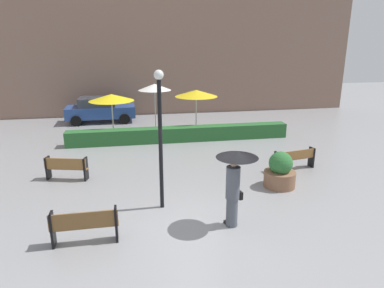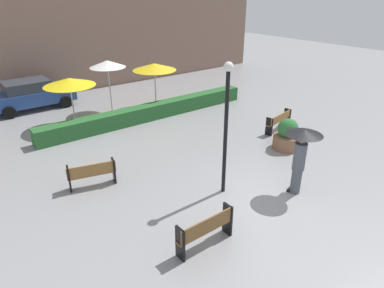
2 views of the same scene
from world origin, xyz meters
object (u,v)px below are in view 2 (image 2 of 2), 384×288
at_px(bench_near_left, 206,229).
at_px(patio_umbrella_yellow, 69,82).
at_px(patio_umbrella_white, 107,64).
at_px(planter_pot, 287,136).
at_px(bench_far_left, 92,173).
at_px(bench_far_right, 279,120).
at_px(lamp_post, 226,118).
at_px(pedestrian_with_umbrella, 301,151).
at_px(parked_car, 31,94).
at_px(patio_umbrella_yellow_far, 154,67).

bearing_deg(bench_near_left, patio_umbrella_yellow, 88.19).
bearing_deg(patio_umbrella_white, planter_pot, -66.84).
distance_m(bench_far_left, bench_near_left, 4.62).
xyz_separation_m(bench_far_right, patio_umbrella_yellow, (-7.27, 6.24, 1.62)).
bearing_deg(lamp_post, pedestrian_with_umbrella, -38.07).
bearing_deg(patio_umbrella_yellow, patio_umbrella_white, 21.52).
xyz_separation_m(bench_far_right, pedestrian_with_umbrella, (-3.66, -3.74, 0.97)).
xyz_separation_m(pedestrian_with_umbrella, patio_umbrella_white, (-1.29, 10.89, 1.02)).
height_order(bench_far_right, bench_far_left, bench_far_left).
bearing_deg(patio_umbrella_white, parked_car, 138.38).
bearing_deg(pedestrian_with_umbrella, bench_far_left, 140.09).
bearing_deg(pedestrian_with_umbrella, patio_umbrella_yellow, 109.87).
height_order(lamp_post, patio_umbrella_white, lamp_post).
distance_m(pedestrian_with_umbrella, patio_umbrella_yellow_far, 9.95).
relative_size(bench_near_left, pedestrian_with_umbrella, 0.78).
height_order(patio_umbrella_yellow, parked_car, patio_umbrella_yellow).
bearing_deg(lamp_post, bench_near_left, -141.46).
xyz_separation_m(bench_near_left, patio_umbrella_yellow, (0.32, 10.20, 1.58)).
distance_m(bench_near_left, planter_pot, 6.79).
relative_size(patio_umbrella_yellow_far, parked_car, 0.57).
relative_size(lamp_post, patio_umbrella_yellow_far, 1.72).
distance_m(lamp_post, patio_umbrella_white, 9.46).
bearing_deg(planter_pot, lamp_post, -168.58).
xyz_separation_m(lamp_post, patio_umbrella_white, (0.54, 9.45, -0.05)).
bearing_deg(bench_far_left, parked_car, 86.82).
bearing_deg(lamp_post, bench_far_right, 22.70).
bearing_deg(parked_car, bench_far_right, -50.72).
bearing_deg(bench_far_right, parked_car, 129.28).
distance_m(bench_far_left, patio_umbrella_yellow_far, 8.36).
bearing_deg(patio_umbrella_yellow, parked_car, 103.99).
relative_size(patio_umbrella_yellow, patio_umbrella_white, 0.87).
xyz_separation_m(lamp_post, parked_car, (-2.72, 12.34, -1.72)).
distance_m(planter_pot, parked_car, 13.42).
bearing_deg(planter_pot, bench_far_left, 165.29).
relative_size(pedestrian_with_umbrella, parked_car, 0.51).
bearing_deg(parked_car, patio_umbrella_yellow, -76.01).
xyz_separation_m(bench_far_left, bench_near_left, (1.16, -4.48, 0.04)).
relative_size(lamp_post, patio_umbrella_yellow, 1.80).
xyz_separation_m(pedestrian_with_umbrella, patio_umbrella_yellow_far, (0.85, 9.89, 0.77)).
bearing_deg(patio_umbrella_white, bench_far_left, -119.73).
relative_size(planter_pot, patio_umbrella_white, 0.48).
bearing_deg(pedestrian_with_umbrella, patio_umbrella_white, 96.78).
distance_m(bench_far_left, pedestrian_with_umbrella, 6.70).
xyz_separation_m(bench_far_right, bench_far_left, (-8.74, 0.51, 0.01)).
distance_m(patio_umbrella_yellow, patio_umbrella_white, 2.51).
distance_m(bench_far_right, bench_far_left, 8.76).
relative_size(bench_far_right, patio_umbrella_yellow, 0.78).
distance_m(lamp_post, parked_car, 12.75).
xyz_separation_m(bench_far_right, parked_car, (-8.21, 10.04, 0.32)).
height_order(bench_far_left, pedestrian_with_umbrella, pedestrian_with_umbrella).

